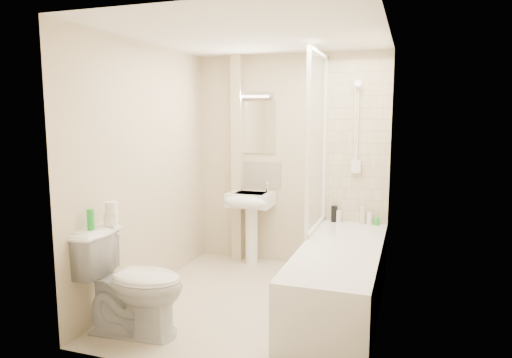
% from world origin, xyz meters
% --- Properties ---
extents(floor, '(2.50, 2.50, 0.00)m').
position_xyz_m(floor, '(0.00, 0.00, 0.00)').
color(floor, beige).
rests_on(floor, ground).
extents(wall_back, '(2.20, 0.02, 2.40)m').
position_xyz_m(wall_back, '(0.00, 1.25, 1.20)').
color(wall_back, beige).
rests_on(wall_back, ground).
extents(wall_left, '(0.02, 2.50, 2.40)m').
position_xyz_m(wall_left, '(-1.10, 0.00, 1.20)').
color(wall_left, beige).
rests_on(wall_left, ground).
extents(wall_right, '(0.02, 2.50, 2.40)m').
position_xyz_m(wall_right, '(1.10, 0.00, 1.20)').
color(wall_right, beige).
rests_on(wall_right, ground).
extents(ceiling, '(2.20, 2.50, 0.02)m').
position_xyz_m(ceiling, '(0.00, 0.00, 2.40)').
color(ceiling, white).
rests_on(ceiling, wall_back).
extents(tile_back, '(0.70, 0.01, 1.75)m').
position_xyz_m(tile_back, '(0.75, 1.24, 1.42)').
color(tile_back, beige).
rests_on(tile_back, wall_back).
extents(tile_right, '(0.01, 2.10, 1.75)m').
position_xyz_m(tile_right, '(1.09, 0.20, 1.42)').
color(tile_right, beige).
rests_on(tile_right, wall_right).
extents(pipe_boxing, '(0.12, 0.12, 2.40)m').
position_xyz_m(pipe_boxing, '(-0.62, 1.19, 1.20)').
color(pipe_boxing, beige).
rests_on(pipe_boxing, ground).
extents(splashback, '(0.60, 0.02, 0.30)m').
position_xyz_m(splashback, '(-0.41, 1.24, 1.03)').
color(splashback, beige).
rests_on(splashback, wall_back).
extents(mirror, '(0.46, 0.01, 0.60)m').
position_xyz_m(mirror, '(-0.41, 1.24, 1.58)').
color(mirror, white).
rests_on(mirror, wall_back).
extents(strip_light, '(0.42, 0.07, 0.07)m').
position_xyz_m(strip_light, '(-0.41, 1.22, 1.95)').
color(strip_light, silver).
rests_on(strip_light, wall_back).
extents(bathtub, '(0.70, 2.10, 0.55)m').
position_xyz_m(bathtub, '(0.75, 0.20, 0.29)').
color(bathtub, white).
rests_on(bathtub, ground).
extents(shower_screen, '(0.04, 0.92, 1.80)m').
position_xyz_m(shower_screen, '(0.40, 0.80, 1.45)').
color(shower_screen, white).
rests_on(shower_screen, bathtub).
extents(shower_fixture, '(0.10, 0.16, 0.99)m').
position_xyz_m(shower_fixture, '(0.75, 1.19, 1.55)').
color(shower_fixture, white).
rests_on(shower_fixture, wall_back).
extents(pedestal_sink, '(0.50, 0.47, 0.96)m').
position_xyz_m(pedestal_sink, '(-0.41, 1.01, 0.67)').
color(pedestal_sink, white).
rests_on(pedestal_sink, ground).
extents(bottle_black_a, '(0.07, 0.07, 0.18)m').
position_xyz_m(bottle_black_a, '(0.53, 1.16, 0.64)').
color(bottle_black_a, black).
rests_on(bottle_black_a, bathtub).
extents(bottle_white_a, '(0.06, 0.06, 0.13)m').
position_xyz_m(bottle_white_a, '(0.58, 1.16, 0.62)').
color(bottle_white_a, white).
rests_on(bottle_white_a, bathtub).
extents(bottle_cream, '(0.06, 0.06, 0.18)m').
position_xyz_m(bottle_cream, '(0.84, 1.16, 0.64)').
color(bottle_cream, beige).
rests_on(bottle_cream, bathtub).
extents(bottle_white_b, '(0.06, 0.06, 0.13)m').
position_xyz_m(bottle_white_b, '(0.91, 1.16, 0.62)').
color(bottle_white_b, white).
rests_on(bottle_white_b, bathtub).
extents(bottle_green, '(0.06, 0.06, 0.08)m').
position_xyz_m(bottle_green, '(0.99, 1.16, 0.59)').
color(bottle_green, green).
rests_on(bottle_green, bathtub).
extents(toilet, '(0.59, 0.89, 0.84)m').
position_xyz_m(toilet, '(-0.72, -0.85, 0.42)').
color(toilet, white).
rests_on(toilet, ground).
extents(toilet_roll_lower, '(0.12, 0.12, 0.09)m').
position_xyz_m(toilet_roll_lower, '(-0.97, -0.76, 0.89)').
color(toilet_roll_lower, white).
rests_on(toilet_roll_lower, toilet).
extents(toilet_roll_upper, '(0.10, 0.10, 0.10)m').
position_xyz_m(toilet_roll_upper, '(-0.95, -0.77, 0.98)').
color(toilet_roll_upper, white).
rests_on(toilet_roll_upper, toilet_roll_lower).
extents(green_bottle, '(0.06, 0.06, 0.16)m').
position_xyz_m(green_bottle, '(-1.02, -0.94, 0.92)').
color(green_bottle, green).
rests_on(green_bottle, toilet).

